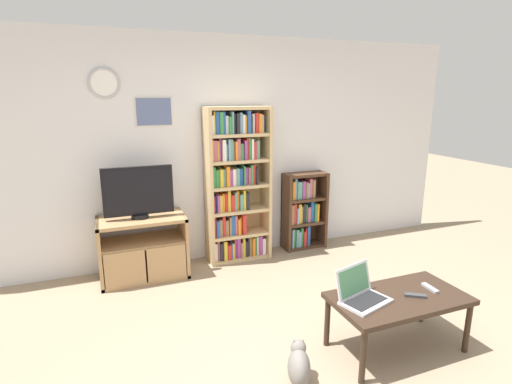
# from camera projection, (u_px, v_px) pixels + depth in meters

# --- Properties ---
(ground_plane) EXTENTS (18.00, 18.00, 0.00)m
(ground_plane) POSITION_uv_depth(u_px,v_px,m) (308.00, 370.00, 2.90)
(ground_plane) COLOR gray
(wall_back) EXTENTS (6.40, 0.09, 2.60)m
(wall_back) POSITION_uv_depth(u_px,v_px,m) (216.00, 150.00, 4.69)
(wall_back) COLOR silver
(wall_back) RESTS_ON ground_plane
(tv_stand) EXTENTS (0.91, 0.50, 0.68)m
(tv_stand) POSITION_uv_depth(u_px,v_px,m) (143.00, 248.00, 4.30)
(tv_stand) COLOR tan
(tv_stand) RESTS_ON ground_plane
(television) EXTENTS (0.71, 0.18, 0.55)m
(television) POSITION_uv_depth(u_px,v_px,m) (138.00, 192.00, 4.15)
(television) COLOR black
(television) RESTS_ON tv_stand
(bookshelf_tall) EXTENTS (0.74, 0.31, 1.82)m
(bookshelf_tall) POSITION_uv_depth(u_px,v_px,m) (235.00, 185.00, 4.67)
(bookshelf_tall) COLOR tan
(bookshelf_tall) RESTS_ON ground_plane
(bookshelf_short) EXTENTS (0.56, 0.25, 0.99)m
(bookshelf_short) POSITION_uv_depth(u_px,v_px,m) (302.00, 211.00, 5.12)
(bookshelf_short) COLOR #472D1E
(bookshelf_short) RESTS_ON ground_plane
(coffee_table) EXTENTS (1.04, 0.55, 0.45)m
(coffee_table) POSITION_uv_depth(u_px,v_px,m) (399.00, 302.00, 3.06)
(coffee_table) COLOR #332319
(coffee_table) RESTS_ON ground_plane
(laptop) EXTENTS (0.43, 0.37, 0.25)m
(laptop) POSITION_uv_depth(u_px,v_px,m) (361.00, 293.00, 2.97)
(laptop) COLOR silver
(laptop) RESTS_ON coffee_table
(remote_near_laptop) EXTENTS (0.05, 0.16, 0.02)m
(remote_near_laptop) POSITION_uv_depth(u_px,v_px,m) (430.00, 288.00, 3.15)
(remote_near_laptop) COLOR #99999E
(remote_near_laptop) RESTS_ON coffee_table
(remote_far_from_laptop) EXTENTS (0.16, 0.12, 0.02)m
(remote_far_from_laptop) POSITION_uv_depth(u_px,v_px,m) (415.00, 295.00, 3.03)
(remote_far_from_laptop) COLOR #38383A
(remote_far_from_laptop) RESTS_ON coffee_table
(cat) EXTENTS (0.25, 0.52, 0.30)m
(cat) POSITION_uv_depth(u_px,v_px,m) (299.00, 366.00, 2.75)
(cat) COLOR slate
(cat) RESTS_ON ground_plane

